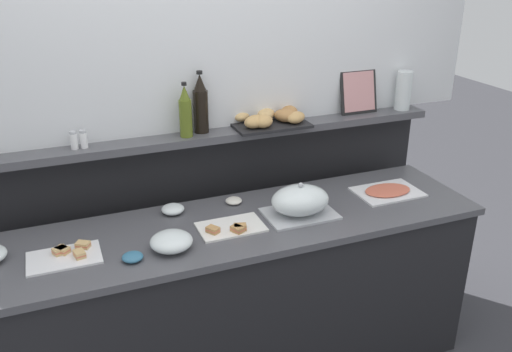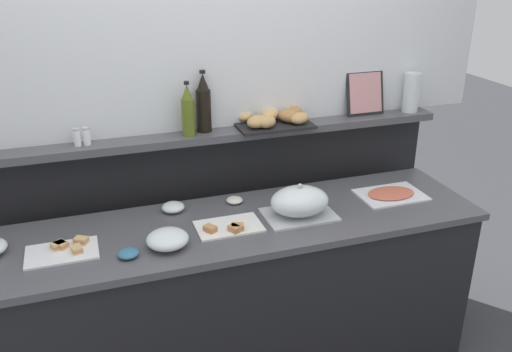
% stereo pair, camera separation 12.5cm
% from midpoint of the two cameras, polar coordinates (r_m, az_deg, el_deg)
% --- Properties ---
extents(ground_plane, '(12.00, 12.00, 0.00)m').
position_cam_midpoint_polar(ground_plane, '(3.52, -6.40, -13.48)').
color(ground_plane, '#38383D').
extents(buffet_counter, '(2.42, 0.62, 0.89)m').
position_cam_midpoint_polar(buffet_counter, '(2.79, -3.40, -13.04)').
color(buffet_counter, black).
rests_on(buffet_counter, ground_plane).
extents(back_ledge_unit, '(2.59, 0.22, 1.21)m').
position_cam_midpoint_polar(back_ledge_unit, '(3.09, -6.36, -5.15)').
color(back_ledge_unit, black).
rests_on(back_ledge_unit, ground_plane).
extents(sandwich_platter_side, '(0.30, 0.19, 0.04)m').
position_cam_midpoint_polar(sandwich_platter_side, '(2.50, -4.12, -5.45)').
color(sandwich_platter_side, white).
rests_on(sandwich_platter_side, buffet_counter).
extents(sandwich_platter_rear, '(0.30, 0.19, 0.04)m').
position_cam_midpoint_polar(sandwich_platter_rear, '(2.43, -20.79, -7.86)').
color(sandwich_platter_rear, white).
rests_on(sandwich_platter_rear, buffet_counter).
extents(cold_cuts_platter, '(0.34, 0.24, 0.02)m').
position_cam_midpoint_polar(cold_cuts_platter, '(2.92, 12.51, -1.60)').
color(cold_cuts_platter, white).
rests_on(cold_cuts_platter, buffet_counter).
extents(serving_cloche, '(0.34, 0.24, 0.17)m').
position_cam_midpoint_polar(serving_cloche, '(2.59, 3.28, -2.69)').
color(serving_cloche, '#B7BABF').
rests_on(serving_cloche, buffet_counter).
extents(glass_bowl_large, '(0.18, 0.18, 0.07)m').
position_cam_midpoint_polar(glass_bowl_large, '(2.37, -10.42, -6.88)').
color(glass_bowl_large, silver).
rests_on(glass_bowl_large, buffet_counter).
extents(glass_bowl_medium, '(0.11, 0.11, 0.04)m').
position_cam_midpoint_polar(glass_bowl_medium, '(2.67, -10.09, -3.51)').
color(glass_bowl_medium, silver).
rests_on(glass_bowl_medium, buffet_counter).
extents(condiment_bowl_teal, '(0.08, 0.08, 0.03)m').
position_cam_midpoint_polar(condiment_bowl_teal, '(2.74, -3.68, -2.63)').
color(condiment_bowl_teal, silver).
rests_on(condiment_bowl_teal, buffet_counter).
extents(condiment_bowl_red, '(0.09, 0.09, 0.03)m').
position_cam_midpoint_polar(condiment_bowl_red, '(2.33, -14.41, -8.29)').
color(condiment_bowl_red, teal).
rests_on(condiment_bowl_red, buffet_counter).
extents(olive_oil_bottle, '(0.06, 0.06, 0.28)m').
position_cam_midpoint_polar(olive_oil_bottle, '(2.72, -8.78, 6.61)').
color(olive_oil_bottle, '#56661E').
rests_on(olive_oil_bottle, back_ledge_unit).
extents(wine_bottle_dark, '(0.08, 0.08, 0.32)m').
position_cam_midpoint_polar(wine_bottle_dark, '(2.77, -7.16, 7.42)').
color(wine_bottle_dark, black).
rests_on(wine_bottle_dark, back_ledge_unit).
extents(salt_shaker, '(0.03, 0.03, 0.09)m').
position_cam_midpoint_polar(salt_shaker, '(2.70, -19.92, 3.55)').
color(salt_shaker, white).
rests_on(salt_shaker, back_ledge_unit).
extents(pepper_shaker, '(0.03, 0.03, 0.09)m').
position_cam_midpoint_polar(pepper_shaker, '(2.70, -18.99, 3.68)').
color(pepper_shaker, white).
rests_on(pepper_shaker, back_ledge_unit).
extents(bread_basket, '(0.40, 0.30, 0.08)m').
position_cam_midpoint_polar(bread_basket, '(2.88, 0.24, 6.05)').
color(bread_basket, black).
rests_on(bread_basket, back_ledge_unit).
extents(framed_picture, '(0.23, 0.07, 0.25)m').
position_cam_midpoint_polar(framed_picture, '(3.14, 9.62, 8.77)').
color(framed_picture, black).
rests_on(framed_picture, back_ledge_unit).
extents(water_carafe, '(0.09, 0.09, 0.22)m').
position_cam_midpoint_polar(water_carafe, '(3.26, 14.20, 8.72)').
color(water_carafe, silver).
rests_on(water_carafe, back_ledge_unit).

